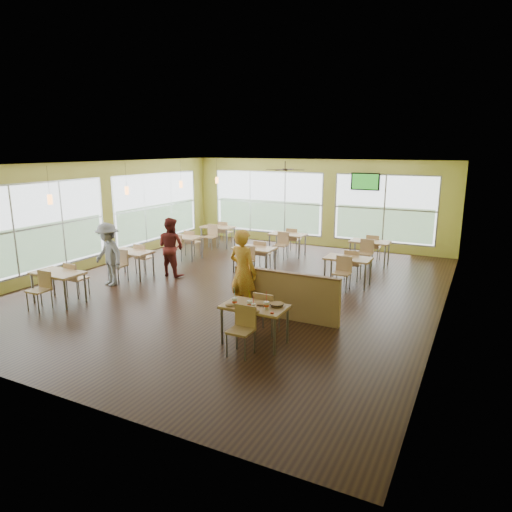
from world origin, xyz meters
name	(u,v)px	position (x,y,z in m)	size (l,w,h in m)	color
room	(238,227)	(0.00, 0.00, 1.60)	(12.00, 12.04, 3.20)	black
window_bays	(214,211)	(-2.65, 3.08, 1.48)	(9.24, 10.24, 2.38)	white
main_table	(255,312)	(2.00, -3.00, 0.63)	(1.22, 1.52, 0.87)	tan
half_wall_divider	(285,295)	(2.00, -1.55, 0.52)	(2.40, 0.14, 1.04)	tan
dining_tables	(236,248)	(-1.05, 1.71, 0.63)	(6.92, 8.72, 0.87)	tan
pendant_lights	(154,187)	(-3.20, 0.68, 2.45)	(0.11, 7.31, 0.86)	#2D2119
ceiling_fan	(285,169)	(0.00, 3.00, 2.95)	(1.25, 1.25, 0.29)	#2D2119
tv_backwall	(365,182)	(1.80, 5.90, 2.45)	(1.00, 0.07, 0.60)	black
man_plaid	(243,272)	(1.05, -1.70, 0.95)	(0.70, 0.46, 1.91)	#D46117
patron_maroon	(171,247)	(-2.27, 0.12, 0.84)	(0.82, 0.64, 1.69)	maroon
patron_grey	(108,254)	(-3.17, -1.39, 0.84)	(1.09, 0.63, 1.69)	slate
cup_blue	(235,301)	(1.66, -3.16, 0.83)	(0.11, 0.11, 0.38)	white
cup_yellow	(250,304)	(1.98, -3.16, 0.82)	(0.10, 0.10, 0.37)	white
cup_red_near	(253,307)	(2.08, -3.22, 0.81)	(0.08, 0.08, 0.30)	white
cup_red_far	(266,305)	(2.28, -3.08, 0.83)	(0.10, 0.10, 0.37)	white
food_basket	(277,305)	(2.39, -2.86, 0.78)	(0.27, 0.27, 0.06)	black
ketchup_cup	(272,313)	(2.47, -3.24, 0.76)	(0.06, 0.06, 0.03)	#AF2B0B
wrapper_left	(230,305)	(1.60, -3.24, 0.77)	(0.17, 0.15, 0.04)	#A67E50
wrapper_mid	(261,304)	(2.09, -2.92, 0.78)	(0.21, 0.18, 0.05)	#A67E50
wrapper_right	(256,311)	(2.18, -3.30, 0.77)	(0.15, 0.13, 0.04)	#A67E50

